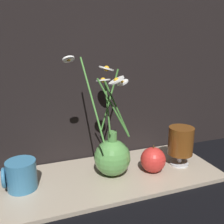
{
  "coord_description": "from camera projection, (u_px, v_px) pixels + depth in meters",
  "views": [
    {
      "loc": [
        -0.24,
        -0.65,
        0.4
      ],
      "look_at": [
        -0.0,
        0.0,
        0.21
      ],
      "focal_mm": 40.0,
      "sensor_mm": 36.0,
      "label": 1
    }
  ],
  "objects": [
    {
      "name": "vase_with_flowers",
      "position": [
        111.0,
        155.0,
        0.75
      ],
      "size": [
        0.2,
        0.19,
        0.36
      ],
      "color": "#59994C",
      "rests_on": "shelf"
    },
    {
      "name": "shelf",
      "position": [
        112.0,
        176.0,
        0.77
      ],
      "size": [
        0.66,
        0.28,
        0.01
      ],
      "color": "tan",
      "rests_on": "ground_plane"
    },
    {
      "name": "tea_glass",
      "position": [
        181.0,
        142.0,
        0.81
      ],
      "size": [
        0.08,
        0.08,
        0.13
      ],
      "color": "silver",
      "rests_on": "shelf"
    },
    {
      "name": "yellow_mug",
      "position": [
        21.0,
        175.0,
        0.68
      ],
      "size": [
        0.09,
        0.08,
        0.08
      ],
      "color": "teal",
      "rests_on": "shelf"
    },
    {
      "name": "orange_fruit",
      "position": [
        153.0,
        160.0,
        0.78
      ],
      "size": [
        0.08,
        0.08,
        0.09
      ],
      "color": "red",
      "rests_on": "shelf"
    },
    {
      "name": "ground_plane",
      "position": [
        112.0,
        177.0,
        0.77
      ],
      "size": [
        6.0,
        6.0,
        0.0
      ],
      "primitive_type": "plane",
      "color": "black"
    }
  ]
}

